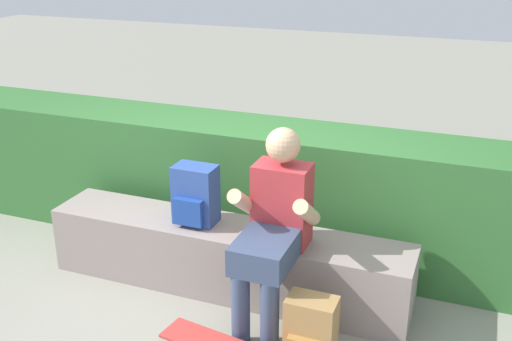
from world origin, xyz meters
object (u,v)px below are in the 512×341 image
at_px(person_skater, 274,224).
at_px(backpack_on_ground, 310,331).
at_px(backpack_on_bench, 195,196).
at_px(bench_main, 226,258).

xyz_separation_m(person_skater, backpack_on_ground, (0.33, -0.31, -0.47)).
height_order(person_skater, backpack_on_bench, person_skater).
bearing_deg(person_skater, backpack_on_ground, -42.96).
relative_size(person_skater, backpack_on_bench, 3.05).
height_order(bench_main, backpack_on_bench, backpack_on_bench).
bearing_deg(backpack_on_bench, bench_main, 2.55).
relative_size(bench_main, backpack_on_bench, 6.22).
relative_size(bench_main, backpack_on_ground, 6.22).
distance_m(person_skater, backpack_on_bench, 0.66).
distance_m(bench_main, backpack_on_bench, 0.48).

